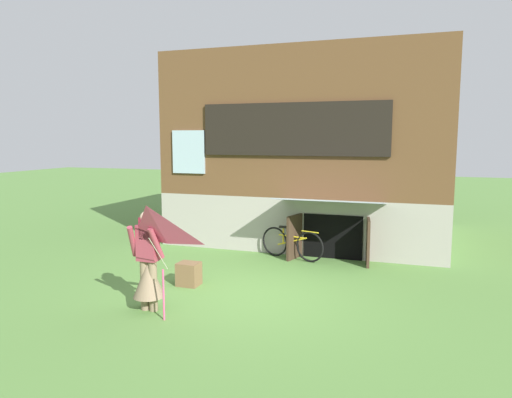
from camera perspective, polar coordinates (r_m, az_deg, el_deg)
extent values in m
plane|color=#56843D|center=(8.93, -0.63, -11.21)|extent=(60.00, 60.00, 0.00)
cube|color=#9E998E|center=(14.14, 7.20, -1.43)|extent=(7.22, 5.42, 1.40)
cube|color=brown|center=(13.98, 7.37, 8.87)|extent=(7.22, 5.42, 3.66)
cube|color=black|center=(11.30, 4.48, 8.42)|extent=(4.52, 0.08, 1.25)
cube|color=#9EB7C6|center=(11.32, 4.50, 8.41)|extent=(4.36, 0.04, 1.13)
cube|color=#9EB7C6|center=(12.30, -8.15, 5.66)|extent=(0.90, 0.06, 1.10)
cube|color=black|center=(11.35, 9.25, -4.53)|extent=(1.40, 0.03, 1.05)
cube|color=#3D2B1E|center=(11.25, 4.72, -4.56)|extent=(0.24, 0.69, 1.05)
cube|color=#3D2B1E|center=(10.96, 13.39, -5.06)|extent=(0.15, 0.70, 1.05)
cube|color=gray|center=(10.67, 8.86, -0.25)|extent=(2.41, 1.09, 0.18)
cylinder|color=#7F6B51|center=(8.17, -13.31, -10.09)|extent=(0.14, 0.14, 0.84)
cylinder|color=#7F6B51|center=(8.09, -12.34, -10.24)|extent=(0.14, 0.14, 0.84)
cone|color=#7F6B51|center=(8.09, -12.85, -9.31)|extent=(0.52, 0.52, 0.63)
cube|color=#993847|center=(7.94, -12.98, -5.19)|extent=(0.34, 0.20, 0.60)
cylinder|color=#993847|center=(7.97, -14.71, -4.98)|extent=(0.17, 0.33, 0.55)
cylinder|color=#993847|center=(7.74, -11.99, -5.26)|extent=(0.17, 0.33, 0.55)
cube|color=maroon|center=(7.84, -13.26, -3.50)|extent=(0.20, 0.08, 0.36)
sphere|color=#D8AD8E|center=(7.86, -13.06, -2.24)|extent=(0.23, 0.23, 0.23)
pyramid|color=#E54C7F|center=(7.28, -13.08, -4.13)|extent=(1.01, 0.70, 0.70)
cylinder|color=beige|center=(7.58, -11.70, -6.55)|extent=(0.01, 0.54, 0.63)
cylinder|color=#E54C7F|center=(7.66, -11.12, -11.30)|extent=(0.03, 0.03, 0.82)
torus|color=black|center=(10.98, 6.53, -5.78)|extent=(0.70, 0.25, 0.72)
torus|color=black|center=(11.48, 2.29, -5.16)|extent=(0.70, 0.25, 0.72)
cylinder|color=gold|center=(11.18, 4.37, -4.54)|extent=(0.71, 0.25, 0.04)
cylinder|color=gold|center=(11.20, 4.36, -5.13)|extent=(0.77, 0.27, 0.29)
cylinder|color=gold|center=(11.31, 3.32, -4.40)|extent=(0.04, 0.04, 0.40)
cube|color=black|center=(11.27, 3.32, -3.39)|extent=(0.20, 0.08, 0.05)
cylinder|color=gold|center=(10.90, 6.55, -3.97)|extent=(0.43, 0.16, 0.03)
cube|color=brown|center=(9.36, -8.13, -8.96)|extent=(0.41, 0.35, 0.45)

